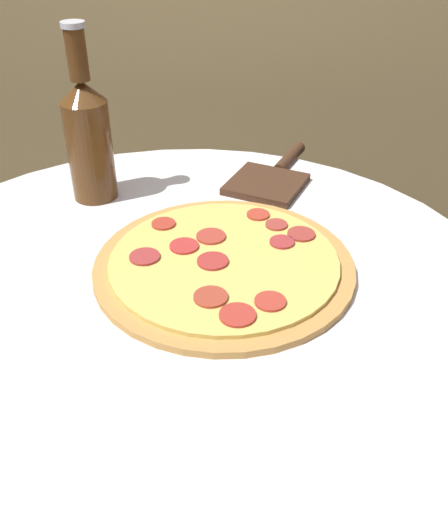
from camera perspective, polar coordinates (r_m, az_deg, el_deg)
name	(u,v)px	position (r m, az deg, el deg)	size (l,w,h in m)	color
table	(184,388)	(0.86, -4.01, -13.01)	(0.88, 0.88, 0.74)	white
fence_panel	(221,46)	(1.42, -0.30, 20.24)	(1.70, 0.04, 1.69)	tan
pizza	(224,263)	(0.76, 0.01, -0.75)	(0.35, 0.35, 0.02)	#C68E47
beer_bottle	(88,135)	(0.92, -13.43, 11.64)	(0.07, 0.07, 0.27)	#563314
pizza_paddle	(272,177)	(0.99, 4.85, 7.85)	(0.15, 0.24, 0.02)	#422819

